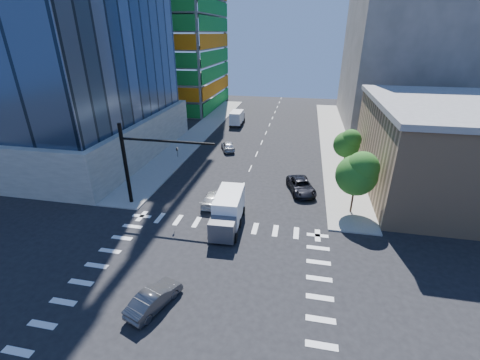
# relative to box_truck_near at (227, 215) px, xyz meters

# --- Properties ---
(ground) EXTENTS (160.00, 160.00, 0.00)m
(ground) POSITION_rel_box_truck_near_xyz_m (-0.29, -8.70, -1.43)
(ground) COLOR black
(ground) RESTS_ON ground
(road_markings) EXTENTS (20.00, 20.00, 0.01)m
(road_markings) POSITION_rel_box_truck_near_xyz_m (-0.29, -8.70, -1.43)
(road_markings) COLOR silver
(road_markings) RESTS_ON ground
(sidewalk_ne) EXTENTS (5.00, 60.00, 0.15)m
(sidewalk_ne) POSITION_rel_box_truck_near_xyz_m (12.21, 31.30, -1.36)
(sidewalk_ne) COLOR gray
(sidewalk_ne) RESTS_ON ground
(sidewalk_nw) EXTENTS (5.00, 60.00, 0.15)m
(sidewalk_nw) POSITION_rel_box_truck_near_xyz_m (-12.79, 31.30, -1.36)
(sidewalk_nw) COLOR gray
(sidewalk_nw) RESTS_ON ground
(commercial_building) EXTENTS (20.50, 22.50, 10.60)m
(commercial_building) POSITION_rel_box_truck_near_xyz_m (24.71, 13.30, 3.88)
(commercial_building) COLOR tan
(commercial_building) RESTS_ON ground
(bg_building_ne) EXTENTS (24.00, 30.00, 28.00)m
(bg_building_ne) POSITION_rel_box_truck_near_xyz_m (26.71, 46.30, 12.57)
(bg_building_ne) COLOR #5A5651
(bg_building_ne) RESTS_ON ground
(signal_mast_nw) EXTENTS (10.20, 0.40, 9.00)m
(signal_mast_nw) POSITION_rel_box_truck_near_xyz_m (-10.29, 2.80, 4.06)
(signal_mast_nw) COLOR black
(signal_mast_nw) RESTS_ON sidewalk_nw
(tree_south) EXTENTS (4.16, 4.16, 6.82)m
(tree_south) POSITION_rel_box_truck_near_xyz_m (12.34, 5.20, 3.25)
(tree_south) COLOR #382316
(tree_south) RESTS_ON sidewalk_ne
(tree_north) EXTENTS (3.54, 3.52, 5.78)m
(tree_north) POSITION_rel_box_truck_near_xyz_m (12.64, 17.20, 2.56)
(tree_north) COLOR #382316
(tree_north) RESTS_ON sidewalk_ne
(car_nb_far) EXTENTS (4.08, 6.13, 1.56)m
(car_nb_far) POSITION_rel_box_truck_near_xyz_m (6.88, 9.25, -0.65)
(car_nb_far) COLOR black
(car_nb_far) RESTS_ON ground
(car_sb_near) EXTENTS (1.84, 4.36, 1.26)m
(car_sb_near) POSITION_rel_box_truck_near_xyz_m (-2.76, 4.32, -0.80)
(car_sb_near) COLOR silver
(car_sb_near) RESTS_ON ground
(car_sb_mid) EXTENTS (3.35, 4.78, 1.51)m
(car_sb_mid) POSITION_rel_box_truck_near_xyz_m (-5.17, 22.19, -0.68)
(car_sb_mid) COLOR #A9ABB1
(car_sb_mid) RESTS_ON ground
(car_sb_cross) EXTENTS (2.90, 4.63, 1.44)m
(car_sb_cross) POSITION_rel_box_truck_near_xyz_m (-2.67, -10.79, -0.71)
(car_sb_cross) COLOR #424247
(car_sb_cross) RESTS_ON ground
(box_truck_near) EXTENTS (2.88, 6.27, 3.24)m
(box_truck_near) POSITION_rel_box_truck_near_xyz_m (0.00, 0.00, 0.00)
(box_truck_near) COLOR black
(box_truck_near) RESTS_ON ground
(box_truck_far) EXTENTS (2.47, 5.62, 2.93)m
(box_truck_far) POSITION_rel_box_truck_near_xyz_m (-6.91, 38.28, -0.14)
(box_truck_far) COLOR black
(box_truck_far) RESTS_ON ground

